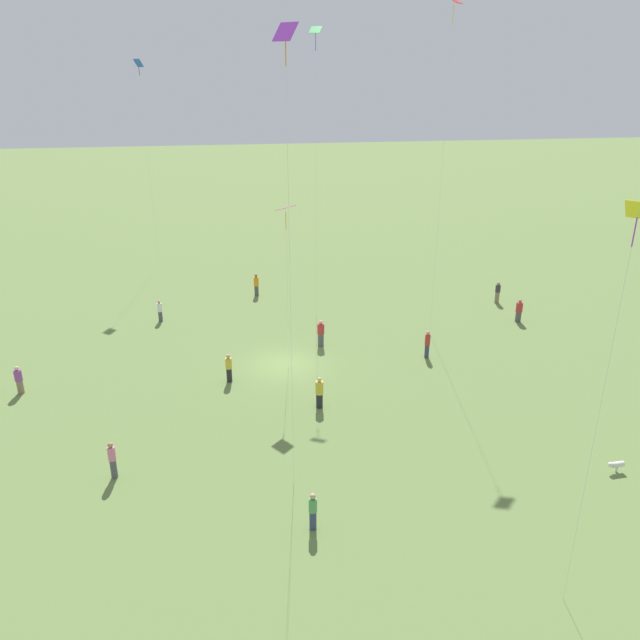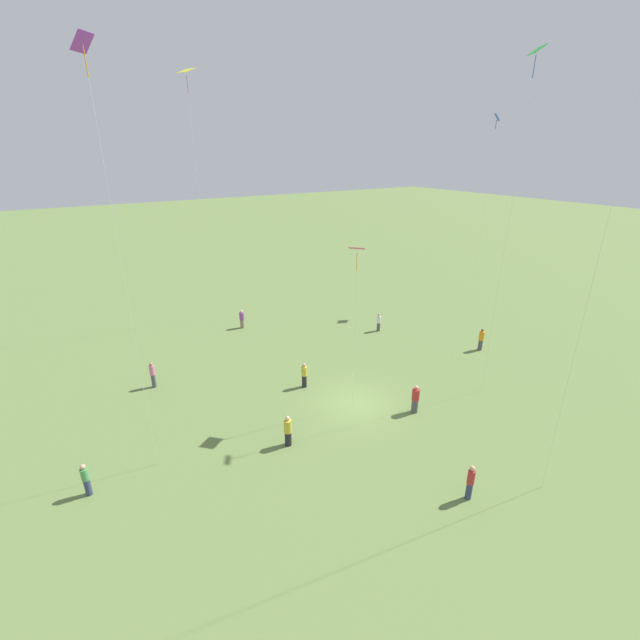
% 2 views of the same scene
% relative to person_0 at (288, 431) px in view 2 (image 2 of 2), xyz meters
% --- Properties ---
extents(ground_plane, '(240.00, 240.00, 0.00)m').
position_rel_person_0_xyz_m(ground_plane, '(-5.49, -1.32, -0.89)').
color(ground_plane, olive).
extents(person_0, '(0.54, 0.54, 1.81)m').
position_rel_person_0_xyz_m(person_0, '(0.00, 0.00, 0.00)').
color(person_0, '#232328').
rests_on(person_0, ground_plane).
extents(person_1, '(0.52, 0.52, 1.75)m').
position_rel_person_0_xyz_m(person_1, '(-3.79, -4.77, -0.02)').
color(person_1, '#232328').
rests_on(person_1, ground_plane).
extents(person_3, '(0.44, 0.44, 1.82)m').
position_rel_person_0_xyz_m(person_3, '(-5.14, 7.74, 0.03)').
color(person_3, '#333D5B').
rests_on(person_3, ground_plane).
extents(person_5, '(0.49, 0.49, 1.81)m').
position_rel_person_0_xyz_m(person_5, '(-18.45, -2.23, 0.01)').
color(person_5, '#4C4C51').
rests_on(person_5, ground_plane).
extents(person_6, '(0.45, 0.45, 1.68)m').
position_rel_person_0_xyz_m(person_6, '(-4.26, -16.52, -0.07)').
color(person_6, '#847056').
rests_on(person_6, ground_plane).
extents(person_7, '(0.63, 0.63, 1.83)m').
position_rel_person_0_xyz_m(person_7, '(-7.94, 1.35, 0.01)').
color(person_7, '#4C4C51').
rests_on(person_7, ground_plane).
extents(person_8, '(0.34, 0.34, 1.82)m').
position_rel_person_0_xyz_m(person_8, '(4.73, -10.13, 0.04)').
color(person_8, '#4C4C51').
rests_on(person_8, ground_plane).
extents(person_9, '(0.41, 0.41, 1.70)m').
position_rel_person_0_xyz_m(person_9, '(9.49, -1.77, -0.03)').
color(person_9, '#333D5B').
rests_on(person_9, ground_plane).
extents(person_10, '(0.46, 0.46, 1.63)m').
position_rel_person_0_xyz_m(person_10, '(-14.07, -9.49, -0.07)').
color(person_10, '#4C4C51').
rests_on(person_10, ground_plane).
extents(kite_1, '(0.88, 0.93, 19.60)m').
position_rel_person_0_xyz_m(kite_1, '(-13.49, 1.90, 16.84)').
color(kite_1, green).
rests_on(kite_1, ground_plane).
extents(kite_3, '(1.18, 1.18, 10.05)m').
position_rel_person_0_xyz_m(kite_3, '(-5.07, -1.10, 8.63)').
color(kite_3, '#E54C99').
rests_on(kite_3, ground_plane).
extents(kite_4, '(0.84, 0.86, 17.82)m').
position_rel_person_0_xyz_m(kite_4, '(-27.74, -10.68, 15.29)').
color(kite_4, blue).
rests_on(kite_4, ground_plane).
extents(kite_5, '(1.44, 1.48, 20.63)m').
position_rel_person_0_xyz_m(kite_5, '(-2.66, -20.23, 18.64)').
color(kite_5, yellow).
rests_on(kite_5, ground_plane).
extents(kite_6, '(0.91, 0.91, 18.61)m').
position_rel_person_0_xyz_m(kite_6, '(6.37, -2.17, 16.05)').
color(kite_6, purple).
rests_on(kite_6, ground_plane).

